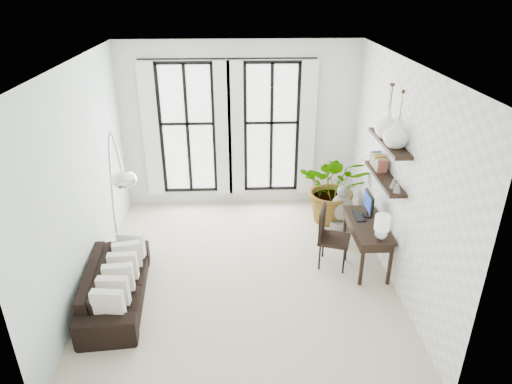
{
  "coord_description": "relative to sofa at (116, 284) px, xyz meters",
  "views": [
    {
      "loc": [
        -0.05,
        -5.92,
        4.2
      ],
      "look_at": [
        0.21,
        0.3,
        1.24
      ],
      "focal_mm": 32.0,
      "sensor_mm": 36.0,
      "label": 1
    }
  ],
  "objects": [
    {
      "name": "arc_lamp",
      "position": [
        0.1,
        0.39,
        1.55
      ],
      "size": [
        0.74,
        1.03,
        2.42
      ],
      "color": "silver",
      "rests_on": "floor"
    },
    {
      "name": "ceiling",
      "position": [
        1.8,
        0.63,
        2.91
      ],
      "size": [
        5.0,
        5.0,
        0.0
      ],
      "primitive_type": "plane",
      "color": "white",
      "rests_on": "wall_back"
    },
    {
      "name": "sofa",
      "position": [
        0.0,
        0.0,
        0.0
      ],
      "size": [
        0.93,
        2.02,
        0.57
      ],
      "primitive_type": "imported",
      "rotation": [
        0.0,
        0.0,
        1.65
      ],
      "color": "black",
      "rests_on": "floor"
    },
    {
      "name": "desk",
      "position": [
        3.75,
        0.74,
        0.41
      ],
      "size": [
        0.52,
        1.24,
        1.13
      ],
      "color": "black",
      "rests_on": "floor"
    },
    {
      "name": "wall_back",
      "position": [
        1.8,
        3.13,
        1.31
      ],
      "size": [
        4.5,
        0.0,
        4.5
      ],
      "primitive_type": "plane",
      "rotation": [
        1.57,
        0.0,
        0.0
      ],
      "color": "white",
      "rests_on": "floor"
    },
    {
      "name": "vase_a",
      "position": [
        3.91,
        0.54,
        1.98
      ],
      "size": [
        0.37,
        0.37,
        0.38
      ],
      "primitive_type": "imported",
      "color": "white",
      "rests_on": "shelf_upper"
    },
    {
      "name": "throw_pillows",
      "position": [
        0.1,
        0.0,
        0.21
      ],
      "size": [
        0.4,
        1.52,
        0.4
      ],
      "color": "silver",
      "rests_on": "sofa"
    },
    {
      "name": "buddha",
      "position": [
        3.63,
        2.01,
        0.06
      ],
      "size": [
        0.46,
        0.46,
        0.82
      ],
      "color": "gray",
      "rests_on": "floor"
    },
    {
      "name": "floor",
      "position": [
        1.8,
        0.63,
        -0.29
      ],
      "size": [
        5.0,
        5.0,
        0.0
      ],
      "primitive_type": "plane",
      "color": "beige",
      "rests_on": "ground"
    },
    {
      "name": "wall_shelves",
      "position": [
        3.91,
        0.83,
        1.44
      ],
      "size": [
        0.25,
        1.3,
        0.6
      ],
      "color": "black",
      "rests_on": "wall_right"
    },
    {
      "name": "vase_b",
      "position": [
        3.91,
        0.94,
        1.98
      ],
      "size": [
        0.37,
        0.37,
        0.38
      ],
      "primitive_type": "imported",
      "color": "white",
      "rests_on": "shelf_upper"
    },
    {
      "name": "windows",
      "position": [
        1.6,
        3.06,
        1.27
      ],
      "size": [
        3.26,
        0.13,
        2.65
      ],
      "color": "white",
      "rests_on": "wall_back"
    },
    {
      "name": "wall_right",
      "position": [
        4.05,
        0.63,
        1.31
      ],
      "size": [
        0.0,
        5.0,
        5.0
      ],
      "primitive_type": "plane",
      "rotation": [
        1.57,
        0.0,
        -1.57
      ],
      "color": "white",
      "rests_on": "floor"
    },
    {
      "name": "desk_chair",
      "position": [
        3.15,
        0.8,
        0.28
      ],
      "size": [
        0.59,
        0.59,
        0.99
      ],
      "rotation": [
        0.0,
        0.0,
        -0.33
      ],
      "color": "black",
      "rests_on": "floor"
    },
    {
      "name": "plant",
      "position": [
        3.52,
        2.24,
        0.4
      ],
      "size": [
        1.52,
        1.42,
        1.38
      ],
      "primitive_type": "imported",
      "rotation": [
        0.0,
        0.0,
        -0.32
      ],
      "color": "#2D7228",
      "rests_on": "floor"
    },
    {
      "name": "wall_left",
      "position": [
        -0.45,
        0.63,
        1.31
      ],
      "size": [
        0.0,
        5.0,
        5.0
      ],
      "primitive_type": "plane",
      "rotation": [
        1.57,
        0.0,
        1.57
      ],
      "color": "silver",
      "rests_on": "floor"
    }
  ]
}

